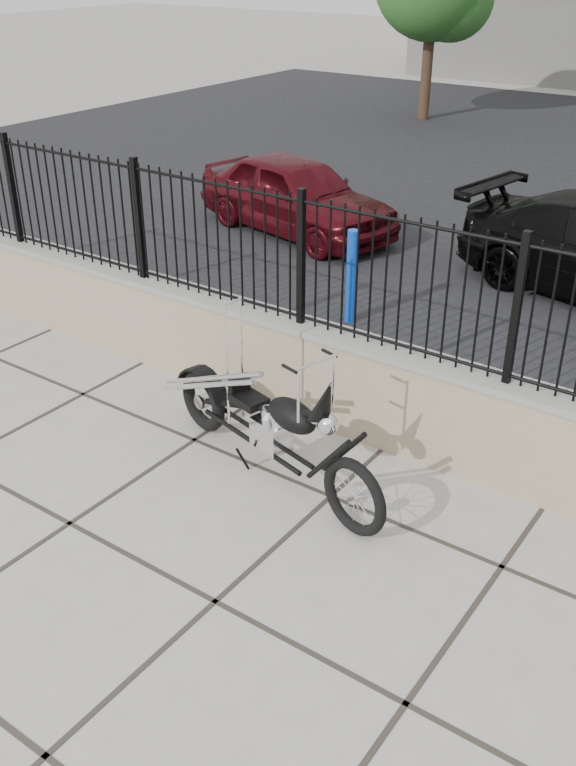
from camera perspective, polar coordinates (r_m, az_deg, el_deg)
The scene contains 6 objects.
ground_plane at distance 5.89m, azimuth -5.15°, elevation -15.08°, with size 90.00×90.00×0.00m, color #99968E.
retaining_wall at distance 7.29m, azimuth 7.35°, elevation -1.05°, with size 14.00×0.36×0.96m, color gray.
iron_fence at distance 6.82m, azimuth 7.91°, elevation 6.85°, with size 14.00×0.08×1.20m, color black.
chopper_motorcycle at distance 6.69m, azimuth -1.48°, elevation -1.01°, with size 2.50×0.44×1.50m, color black, non-canonical shape.
car_red at distance 12.93m, azimuth 0.59°, elevation 13.11°, with size 1.41×3.51×1.20m, color #490A11.
bollard_a at distance 9.71m, azimuth 4.51°, elevation 7.47°, with size 0.14×0.14×1.14m, color #0D2BC6.
Camera 1 is at (2.86, -3.17, 4.06)m, focal length 38.00 mm.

